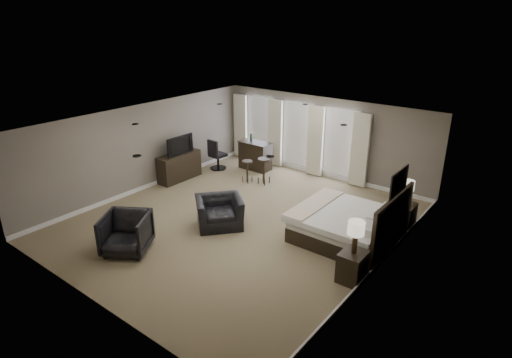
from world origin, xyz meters
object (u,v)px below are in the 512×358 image
Objects in this scene: armchair_far at (126,232)px; bar_counter at (255,155)px; bed at (347,212)px; nightstand_near at (353,266)px; armchair_near at (219,207)px; nightstand_far at (404,216)px; lamp_near at (355,237)px; bar_stool_right at (264,171)px; lamp_far at (407,193)px; bar_stool_left at (247,171)px; dresser at (179,167)px; tv at (178,152)px; desk_chair at (218,154)px.

bar_counter is at bearing 67.47° from armchair_far.
bed is 3.49× the size of nightstand_near.
bar_counter is (-5.59, 4.00, 0.17)m from nightstand_near.
nightstand_far is at bearing -12.99° from armchair_near.
lamp_near is 5.53m from bar_stool_right.
lamp_far reaches higher than armchair_far.
bar_stool_right is at bearing 24.13° from bar_stool_left.
bed is at bearing 121.54° from nightstand_near.
bar_stool_right reaches higher than nightstand_near.
armchair_near is 1.03× the size of bar_counter.
dresser is at bearing -148.30° from bar_stool_left.
tv is at bearing 103.97° from armchair_near.
bar_stool_left is (-5.04, -0.02, 0.04)m from nightstand_far.
dresser is (-6.03, 0.27, -0.27)m from bed.
nightstand_near is at bearing -35.57° from bar_counter.
bar_stool_left is at bearing 150.29° from lamp_near.
lamp_far is 0.42× the size of dresser.
armchair_far is at bearing -89.88° from bar_stool_right.
desk_chair reaches higher than bar_stool_left.
bar_stool_left is at bearing 63.44° from armchair_far.
lamp_near reaches higher than desk_chair.
lamp_near is at bearing -58.46° from bed.
bar_stool_right is (-0.81, 2.97, -0.09)m from armchair_near.
bar_stool_right reaches higher than nightstand_far.
bar_counter is at bearing 168.89° from lamp_far.
bar_stool_right is at bearing 145.73° from nightstand_near.
dresser reaches higher than nightstand_far.
desk_chair reaches higher than nightstand_far.
armchair_near is (-3.74, -2.77, -0.44)m from lamp_far.
bar_counter is (-1.85, 3.87, -0.02)m from armchair_near.
lamp_far reaches higher than desk_chair.
dresser is at bearing 177.47° from bed.
nightstand_near is at bearing -58.46° from bed.
armchair_far is 5.19m from bar_stool_right.
desk_chair is at bearing 83.41° from armchair_near.
bed is 5.98m from desk_chair.
dresser reaches higher than bar_stool_left.
lamp_near is 5.84m from bar_stool_left.
lamp_far reaches higher than armchair_near.
bar_stool_right is (-4.55, 3.10, 0.10)m from nightstand_near.
lamp_far is at bearing 9.71° from dresser.
lamp_near is (0.89, -1.45, 0.27)m from bed.
lamp_near is at bearing -90.00° from nightstand_far.
desk_chair is at bearing 168.01° from bar_stool_left.
bar_counter reaches higher than nightstand_near.
bar_stool_left is (-5.04, 2.88, -0.62)m from lamp_near.
armchair_near is 1.61× the size of bar_stool_left.
nightstand_far is 0.59× the size of desk_chair.
lamp_near is (0.00, 0.00, 0.66)m from nightstand_near.
bed reaches higher than bar_counter.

